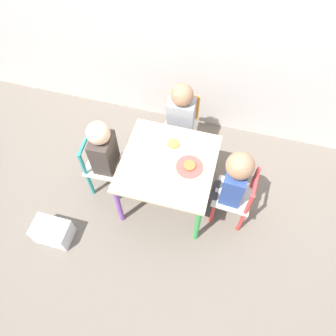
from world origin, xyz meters
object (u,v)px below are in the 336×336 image
Objects in this scene: kids_table at (168,167)px; chair_red at (236,198)px; child_back at (181,117)px; plate_right at (189,166)px; storage_bin at (53,232)px; chair_teal at (102,166)px; plate_back at (174,145)px; child_left at (106,153)px; child_right at (232,181)px; chair_orange at (181,126)px.

chair_red is at bearing -3.40° from kids_table.
plate_right is (0.17, -0.44, 0.04)m from child_back.
storage_bin is (-0.70, -0.99, -0.36)m from child_back.
chair_teal is 0.73× the size of child_back.
storage_bin is (-1.22, -0.52, -0.18)m from chair_red.
chair_red is at bearing -19.46° from plate_back.
child_left is (-0.44, -0.02, 0.04)m from kids_table.
child_left is (-0.42, -0.46, -0.00)m from child_back.
storage_bin is at bearing -147.67° from plate_right.
plate_back is at bearing -71.77° from child_left.
child_back is 1.26m from storage_bin.
chair_red and chair_teal have the same top height.
storage_bin is at bearing -62.42° from child_right.
plate_right is at bearing 32.33° from storage_bin.
storage_bin is at bearing 155.53° from chair_teal.
plate_right reaches higher than kids_table.
child_right is (-0.06, 0.00, 0.20)m from chair_red.
chair_orange is at bearing -41.14° from child_left.
child_back reaches higher than chair_teal.
chair_teal reaches higher than plate_back.
chair_red is at bearing -93.11° from child_left.
child_left is at bearing -135.11° from child_back.
child_right is 0.89m from child_left.
child_left is at bearing -87.08° from child_right.
kids_table is at bearing -90.00° from child_right.
child_back reaches higher than kids_table.
storage_bin is (-0.69, -1.05, -0.18)m from chair_orange.
chair_red reaches higher than kids_table.
child_right is 1.01× the size of child_back.
chair_orange is at bearing 90.00° from child_back.
kids_table is at bearing -90.00° from chair_teal.
chair_teal reaches higher than kids_table.
kids_table is 0.96m from storage_bin.
child_right reaches higher than plate_back.
child_left reaches higher than chair_red.
chair_orange is (-0.02, 0.50, -0.15)m from kids_table.
child_left is (0.06, 0.00, 0.18)m from chair_teal.
child_left is 0.59m from plate_right.
chair_orange is at bearing -44.89° from chair_teal.
child_left is 4.01× the size of plate_back.
plate_back is (-0.15, 0.15, -0.00)m from plate_right.
plate_right and plate_back have the same top height.
chair_red is 0.75m from chair_orange.
kids_table is 0.44m from child_back.
child_right is 1.33m from storage_bin.
chair_teal is 0.69m from plate_right.
child_right reaches higher than storage_bin.
child_left reaches higher than storage_bin.
child_left is (-0.89, 0.01, -0.02)m from child_right.
plate_right is at bearing 0.00° from kids_table.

